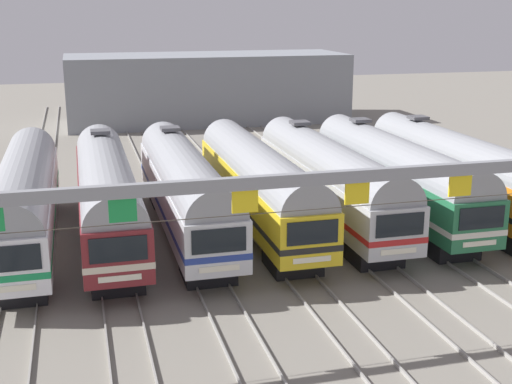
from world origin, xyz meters
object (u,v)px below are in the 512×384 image
(commuter_train_yellow, at_px, (258,182))
(catenary_gantry, at_px, (357,198))
(commuter_train_silver, at_px, (184,186))
(commuter_train_stainless, at_px, (327,177))
(commuter_train_green, at_px, (394,173))
(commuter_train_orange, at_px, (456,169))
(commuter_train_maroon, at_px, (107,192))
(commuter_train_white, at_px, (25,197))

(commuter_train_yellow, bearing_deg, catenary_gantry, -90.00)
(commuter_train_silver, distance_m, commuter_train_stainless, 8.10)
(commuter_train_silver, bearing_deg, commuter_train_green, 0.00)
(commuter_train_orange, xyz_separation_m, catenary_gantry, (-12.15, -13.50, 2.74))
(commuter_train_silver, relative_size, catenary_gantry, 0.61)
(commuter_train_green, xyz_separation_m, commuter_train_orange, (4.05, 0.00, 0.00))
(commuter_train_yellow, distance_m, commuter_train_green, 8.10)
(commuter_train_maroon, distance_m, commuter_train_green, 16.20)
(commuter_train_stainless, height_order, catenary_gantry, catenary_gantry)
(commuter_train_white, distance_m, commuter_train_yellow, 12.15)
(commuter_train_orange, bearing_deg, commuter_train_white, -179.99)
(commuter_train_yellow, xyz_separation_m, commuter_train_stainless, (4.05, 0.00, 0.00))
(commuter_train_white, xyz_separation_m, commuter_train_yellow, (12.15, 0.00, 0.00))
(commuter_train_yellow, xyz_separation_m, catenary_gantry, (0.00, -13.49, 2.74))
(catenary_gantry, bearing_deg, commuter_train_stainless, 73.30)
(commuter_train_yellow, height_order, commuter_train_green, commuter_train_green)
(commuter_train_stainless, bearing_deg, catenary_gantry, -106.70)
(commuter_train_white, height_order, commuter_train_yellow, same)
(commuter_train_maroon, bearing_deg, commuter_train_green, 0.00)
(commuter_train_silver, distance_m, commuter_train_green, 12.15)
(commuter_train_white, relative_size, commuter_train_silver, 1.00)
(commuter_train_maroon, xyz_separation_m, commuter_train_green, (16.20, 0.00, 0.00))
(commuter_train_yellow, bearing_deg, commuter_train_orange, 0.02)
(commuter_train_green, bearing_deg, commuter_train_yellow, -179.97)
(catenary_gantry, bearing_deg, commuter_train_white, 131.99)
(commuter_train_silver, height_order, commuter_train_green, same)
(commuter_train_maroon, bearing_deg, catenary_gantry, -59.04)
(commuter_train_green, height_order, commuter_train_orange, same)
(commuter_train_stainless, bearing_deg, commuter_train_yellow, -179.94)
(commuter_train_yellow, relative_size, commuter_train_orange, 1.00)
(commuter_train_white, height_order, commuter_train_orange, commuter_train_orange)
(commuter_train_maroon, bearing_deg, commuter_train_orange, 0.00)
(commuter_train_maroon, relative_size, commuter_train_green, 1.00)
(commuter_train_stainless, distance_m, commuter_train_orange, 8.10)
(commuter_train_maroon, height_order, commuter_train_silver, same)
(commuter_train_silver, height_order, commuter_train_orange, same)
(commuter_train_green, distance_m, commuter_train_orange, 4.05)
(commuter_train_white, bearing_deg, commuter_train_yellow, 0.00)
(commuter_train_yellow, bearing_deg, commuter_train_silver, 179.94)
(catenary_gantry, bearing_deg, commuter_train_orange, 48.01)
(commuter_train_white, bearing_deg, commuter_train_orange, 0.01)
(commuter_train_yellow, bearing_deg, commuter_train_white, 180.00)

